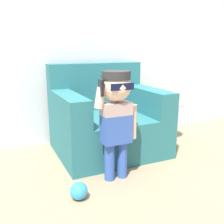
{
  "coord_description": "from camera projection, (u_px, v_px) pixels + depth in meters",
  "views": [
    {
      "loc": [
        -1.28,
        -2.28,
        1.12
      ],
      "look_at": [
        -0.27,
        -0.07,
        0.53
      ],
      "focal_mm": 42.0,
      "sensor_mm": 36.0,
      "label": 1
    }
  ],
  "objects": [
    {
      "name": "side_table",
      "position": [
        169.0,
        118.0,
        3.25
      ],
      "size": [
        0.33,
        0.33,
        0.46
      ],
      "color": "beige",
      "rests_on": "ground_plane"
    },
    {
      "name": "person_child",
      "position": [
        116.0,
        109.0,
        2.18
      ],
      "size": [
        0.39,
        0.29,
        0.95
      ],
      "color": "#3356AD",
      "rests_on": "ground_plane"
    },
    {
      "name": "ground_plane",
      "position": [
        132.0,
        156.0,
        2.8
      ],
      "size": [
        10.0,
        10.0,
        0.0
      ],
      "primitive_type": "plane",
      "color": "#998466"
    },
    {
      "name": "wall_back",
      "position": [
        103.0,
        33.0,
        3.19
      ],
      "size": [
        10.0,
        0.05,
        2.6
      ],
      "color": "silver",
      "rests_on": "ground_plane"
    },
    {
      "name": "toy_ball",
      "position": [
        79.0,
        191.0,
        1.99
      ],
      "size": [
        0.14,
        0.14,
        0.14
      ],
      "color": "#3399D1",
      "rests_on": "ground_plane"
    },
    {
      "name": "armchair",
      "position": [
        107.0,
        121.0,
        2.9
      ],
      "size": [
        1.11,
        0.94,
        0.96
      ],
      "color": "#286B70",
      "rests_on": "ground_plane"
    }
  ]
}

